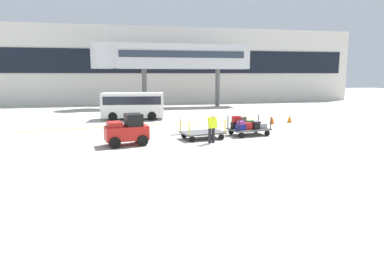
% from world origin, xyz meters
% --- Properties ---
extents(ground_plane, '(120.00, 120.00, 0.00)m').
position_xyz_m(ground_plane, '(0.00, 0.00, 0.00)').
color(ground_plane, '#B2ADA0').
extents(apron_lead_line, '(20.28, 3.06, 0.01)m').
position_xyz_m(apron_lead_line, '(-0.52, 7.70, 0.00)').
color(apron_lead_line, yellow).
rests_on(apron_lead_line, ground_plane).
extents(terminal_building, '(51.93, 2.51, 9.20)m').
position_xyz_m(terminal_building, '(0.00, 25.98, 4.61)').
color(terminal_building, silver).
rests_on(terminal_building, ground_plane).
extents(jet_bridge, '(16.86, 3.00, 6.71)m').
position_xyz_m(jet_bridge, '(0.48, 19.99, 5.35)').
color(jet_bridge, silver).
rests_on(jet_bridge, ground_plane).
extents(baggage_tug, '(2.27, 1.56, 1.58)m').
position_xyz_m(baggage_tug, '(-3.98, 0.92, 0.75)').
color(baggage_tug, red).
rests_on(baggage_tug, ground_plane).
extents(baggage_cart_lead, '(3.08, 1.80, 1.10)m').
position_xyz_m(baggage_cart_lead, '(0.11, 1.70, 0.35)').
color(baggage_cart_lead, '#4C4C4F').
rests_on(baggage_cart_lead, ground_plane).
extents(baggage_cart_middle, '(3.08, 1.80, 1.14)m').
position_xyz_m(baggage_cart_middle, '(2.94, 2.25, 0.54)').
color(baggage_cart_middle, '#4C4C4F').
rests_on(baggage_cart_middle, ground_plane).
extents(baggage_handler, '(0.46, 0.47, 1.56)m').
position_xyz_m(baggage_handler, '(0.34, 0.49, 0.87)').
color(baggage_handler, black).
rests_on(baggage_handler, ground_plane).
extents(shuttle_van, '(4.98, 2.41, 2.10)m').
position_xyz_m(shuttle_van, '(-3.38, 10.73, 1.23)').
color(shuttle_van, white).
rests_on(shuttle_van, ground_plane).
extents(safety_cone_near, '(0.36, 0.36, 0.55)m').
position_xyz_m(safety_cone_near, '(6.32, 6.07, 0.28)').
color(safety_cone_near, '#EA590F').
rests_on(safety_cone_near, ground_plane).
extents(safety_cone_far, '(0.36, 0.36, 0.55)m').
position_xyz_m(safety_cone_far, '(7.89, 6.44, 0.28)').
color(safety_cone_far, orange).
rests_on(safety_cone_far, ground_plane).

